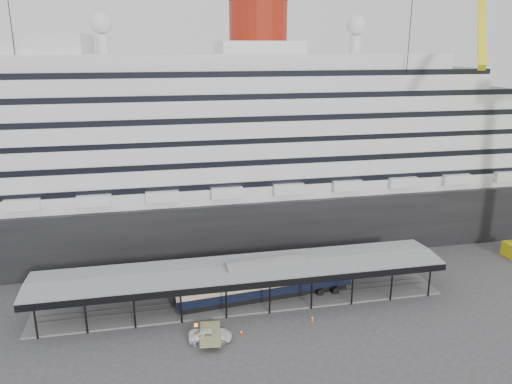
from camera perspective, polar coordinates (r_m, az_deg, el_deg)
The scene contains 8 objects.
ground at distance 66.77m, azimuth -0.74°, elevation -14.32°, with size 200.00×200.00×0.00m, color #3B3B3E.
cruise_ship at distance 90.45m, azimuth -4.73°, elevation 6.27°, with size 130.00×30.00×43.90m.
platform_canopy at distance 69.94m, azimuth -1.56°, elevation -10.61°, with size 56.00×9.18×5.30m.
port_truck at distance 62.43m, azimuth -5.24°, elevation -16.00°, with size 2.38×5.15×1.43m, color white.
pullman_carriage at distance 70.25m, azimuth 1.03°, elevation -9.92°, with size 25.38×5.86×24.72m.
traffic_cone_left at distance 63.79m, azimuth -3.46°, elevation -15.55°, with size 0.46×0.46×0.76m.
traffic_cone_mid at distance 63.37m, azimuth -1.70°, elevation -15.77°, with size 0.50×0.50×0.75m.
traffic_cone_right at distance 66.59m, azimuth 6.47°, elevation -14.16°, with size 0.40×0.40×0.73m.
Camera 1 is at (-11.08, -56.38, 34.01)m, focal length 35.00 mm.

